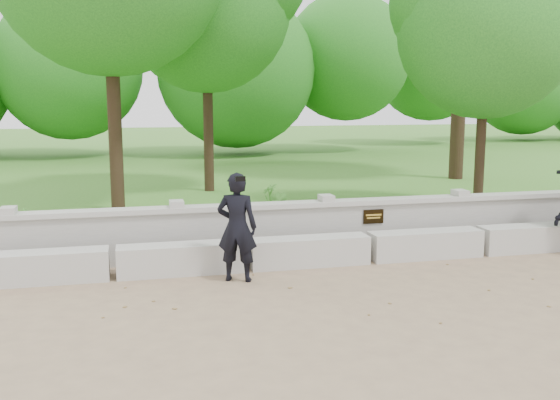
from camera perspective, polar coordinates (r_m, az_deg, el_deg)
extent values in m
plane|color=#967D5C|center=(8.58, 12.82, -8.64)|extent=(80.00, 80.00, 0.00)
cube|color=#3F6F25|center=(21.75, -3.77, 2.68)|extent=(40.00, 22.00, 0.25)
cube|color=#B8B5AE|center=(9.58, -21.06, -5.76)|extent=(1.90, 0.45, 0.45)
cube|color=#B8B5AE|center=(9.52, -9.00, -5.33)|extent=(1.90, 0.45, 0.45)
cube|color=#B8B5AE|center=(9.87, 2.69, -4.70)|extent=(1.90, 0.45, 0.45)
cube|color=#B8B5AE|center=(10.60, 13.15, -3.97)|extent=(1.90, 0.45, 0.45)
cube|color=#B8B5AE|center=(11.63, 22.00, -3.24)|extent=(1.90, 0.45, 0.45)
cube|color=#ADAAA3|center=(10.79, 6.75, -2.55)|extent=(12.50, 0.25, 0.82)
cube|color=#B8B5AE|center=(10.71, 6.80, -0.19)|extent=(12.50, 0.35, 0.08)
cube|color=black|center=(10.73, 8.54, -1.51)|extent=(0.36, 0.02, 0.24)
imported|color=black|center=(8.93, -3.95, -2.49)|extent=(0.67, 0.56, 1.58)
cube|color=black|center=(8.50, -3.65, 1.95)|extent=(0.14, 0.07, 0.07)
cylinder|color=#382619|center=(13.60, -14.92, 7.93)|extent=(0.29, 0.29, 4.23)
cylinder|color=#382619|center=(16.07, -6.59, 7.47)|extent=(0.25, 0.25, 3.74)
cylinder|color=#382619|center=(13.60, 17.88, 5.23)|extent=(0.20, 0.20, 3.01)
sphere|color=#1A5C1C|center=(13.68, 18.42, 15.71)|extent=(3.59, 3.59, 3.59)
cylinder|color=#382619|center=(19.21, 16.14, 11.06)|extent=(0.42, 0.42, 6.16)
imported|color=#3D7929|center=(10.91, -22.03, -2.27)|extent=(0.38, 0.38, 0.61)
imported|color=#3D7929|center=(11.31, -0.09, -1.03)|extent=(0.42, 0.45, 0.67)
imported|color=#3D7929|center=(12.72, -0.93, 0.05)|extent=(0.39, 0.42, 0.64)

